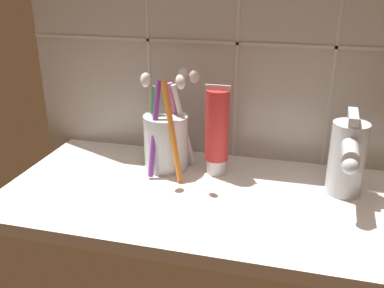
% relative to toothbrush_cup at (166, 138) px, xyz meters
% --- Properties ---
extents(sink_counter, '(0.64, 0.31, 0.02)m').
position_rel_toothbrush_cup_xyz_m(sink_counter, '(0.09, -0.07, -0.06)').
color(sink_counter, white).
rests_on(sink_counter, ground).
extents(toothbrush_cup, '(0.10, 0.11, 0.18)m').
position_rel_toothbrush_cup_xyz_m(toothbrush_cup, '(0.00, 0.00, 0.00)').
color(toothbrush_cup, silver).
rests_on(toothbrush_cup, sink_counter).
extents(toothpaste_tube, '(0.04, 0.04, 0.15)m').
position_rel_toothbrush_cup_xyz_m(toothpaste_tube, '(0.09, 0.00, 0.02)').
color(toothpaste_tube, white).
rests_on(toothpaste_tube, sink_counter).
extents(sink_faucet, '(0.05, 0.12, 0.13)m').
position_rel_toothbrush_cup_xyz_m(sink_faucet, '(0.29, -0.03, 0.01)').
color(sink_faucet, silver).
rests_on(sink_faucet, sink_counter).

